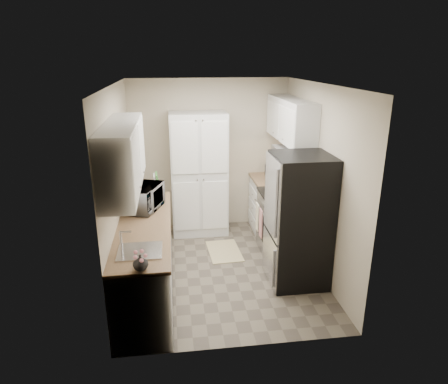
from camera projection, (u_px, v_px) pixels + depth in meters
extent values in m
plane|color=#665B4C|center=(222.00, 269.00, 5.59)|extent=(3.20, 3.20, 0.00)
cube|color=beige|center=(209.00, 155.00, 6.69)|extent=(2.60, 0.04, 2.50)
cube|color=beige|center=(243.00, 235.00, 3.69)|extent=(2.60, 0.04, 2.50)
cube|color=beige|center=(119.00, 188.00, 5.02)|extent=(0.04, 3.20, 2.50)
cube|color=beige|center=(317.00, 180.00, 5.35)|extent=(0.04, 3.20, 2.50)
cube|color=silver|center=(221.00, 84.00, 4.78)|extent=(2.60, 3.20, 0.04)
cube|color=silver|center=(123.00, 157.00, 4.15)|extent=(0.33, 1.60, 0.70)
cube|color=silver|center=(290.00, 123.00, 5.89)|extent=(0.33, 1.55, 0.58)
cube|color=#99999E|center=(293.00, 154.00, 5.60)|extent=(0.45, 0.76, 0.13)
cube|color=#B7B7BC|center=(140.00, 251.00, 4.09)|extent=(0.45, 0.40, 0.02)
cube|color=brown|center=(123.00, 188.00, 5.24)|extent=(0.02, 0.22, 0.22)
cube|color=silver|center=(199.00, 175.00, 6.48)|extent=(0.90, 0.55, 2.00)
cube|color=silver|center=(146.00, 260.00, 4.92)|extent=(0.60, 2.30, 0.88)
cube|color=#846647|center=(144.00, 226.00, 4.77)|extent=(0.63, 2.33, 0.04)
cube|color=silver|center=(271.00, 206.00, 6.69)|extent=(0.60, 0.80, 0.88)
cube|color=#846647|center=(272.00, 180.00, 6.54)|extent=(0.63, 0.83, 0.04)
cube|color=#B7B7BC|center=(283.00, 224.00, 5.93)|extent=(0.64, 0.76, 0.90)
cube|color=black|center=(284.00, 195.00, 5.78)|extent=(0.66, 0.78, 0.03)
cube|color=black|center=(304.00, 187.00, 5.78)|extent=(0.06, 0.76, 0.22)
cube|color=pink|center=(261.00, 223.00, 5.72)|extent=(0.01, 0.16, 0.42)
cube|color=#FAE9CC|center=(257.00, 217.00, 5.95)|extent=(0.01, 0.16, 0.42)
cube|color=#B7B7BC|center=(299.00, 220.00, 5.05)|extent=(0.70, 0.72, 1.70)
imported|color=silver|center=(143.00, 198.00, 5.18)|extent=(0.56, 0.68, 0.32)
cylinder|color=black|center=(139.00, 190.00, 5.49)|extent=(0.08, 0.08, 0.31)
imported|color=white|center=(140.00, 262.00, 3.72)|extent=(0.18, 0.18, 0.15)
cube|color=#3D9035|center=(158.00, 184.00, 5.72)|extent=(0.04, 0.26, 0.32)
cube|color=silver|center=(279.00, 172.00, 6.48)|extent=(0.39, 0.46, 0.24)
cube|color=#D5C38A|center=(224.00, 251.00, 6.08)|extent=(0.51, 0.77, 0.01)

